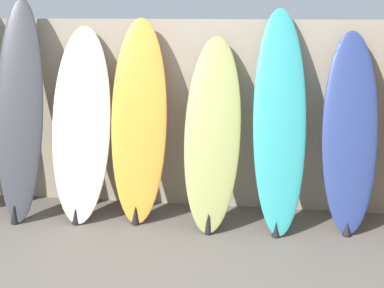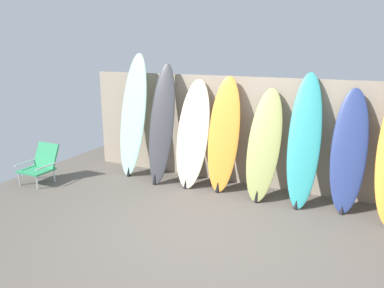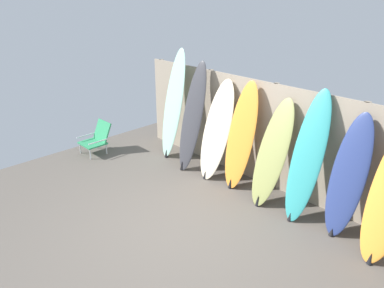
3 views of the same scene
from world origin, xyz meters
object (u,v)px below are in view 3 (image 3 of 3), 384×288
surfboard_seafoam_0 (173,105)px  surfboard_cream_2 (217,131)px  surfboard_teal_5 (307,157)px  surfboard_navy_6 (348,177)px  surfboard_olive_4 (272,154)px  surfboard_orange_3 (241,137)px  surfboard_charcoal_1 (192,117)px  beach_chair (97,138)px

surfboard_seafoam_0 → surfboard_cream_2: 1.21m
surfboard_teal_5 → surfboard_navy_6: size_ratio=1.11×
surfboard_cream_2 → surfboard_teal_5: size_ratio=0.91×
surfboard_olive_4 → surfboard_teal_5: (0.58, 0.02, 0.13)m
surfboard_teal_5 → surfboard_orange_3: bearing=178.6°
surfboard_charcoal_1 → surfboard_navy_6: surfboard_charcoal_1 is taller
surfboard_teal_5 → surfboard_navy_6: (0.61, 0.04, -0.09)m
surfboard_seafoam_0 → beach_chair: surfboard_seafoam_0 is taller
surfboard_teal_5 → surfboard_navy_6: 0.61m
surfboard_seafoam_0 → surfboard_cream_2: (1.19, -0.02, -0.21)m
surfboard_seafoam_0 → surfboard_navy_6: size_ratio=1.25×
surfboard_charcoal_1 → surfboard_olive_4: surfboard_charcoal_1 is taller
surfboard_teal_5 → beach_chair: bearing=-166.1°
surfboard_navy_6 → surfboard_cream_2: bearing=-179.5°
surfboard_teal_5 → beach_chair: 4.35m
surfboard_navy_6 → beach_chair: surfboard_navy_6 is taller
surfboard_cream_2 → surfboard_seafoam_0: bearing=178.8°
surfboard_cream_2 → surfboard_olive_4: surfboard_cream_2 is taller
surfboard_cream_2 → surfboard_teal_5: surfboard_teal_5 is taller
surfboard_charcoal_1 → surfboard_teal_5: (2.35, 0.05, -0.04)m
surfboard_olive_4 → beach_chair: size_ratio=2.60×
surfboard_charcoal_1 → beach_chair: size_ratio=3.11×
surfboard_olive_4 → surfboard_seafoam_0: bearing=178.5°
surfboard_cream_2 → surfboard_charcoal_1: bearing=-173.6°
surfboard_orange_3 → beach_chair: 3.16m
surfboard_seafoam_0 → surfboard_olive_4: (2.40, -0.06, -0.25)m
surfboard_seafoam_0 → surfboard_navy_6: bearing=-0.0°
surfboard_seafoam_0 → surfboard_orange_3: size_ratio=1.19×
surfboard_seafoam_0 → surfboard_orange_3: 1.74m
surfboard_cream_2 → surfboard_teal_5: (1.79, -0.02, 0.09)m
surfboard_seafoam_0 → surfboard_olive_4: 2.41m
surfboard_teal_5 → surfboard_cream_2: bearing=179.5°
surfboard_charcoal_1 → beach_chair: (-1.83, -0.99, -0.66)m
surfboard_charcoal_1 → surfboard_olive_4: size_ratio=1.20×
surfboard_seafoam_0 → surfboard_teal_5: surfboard_seafoam_0 is taller
surfboard_cream_2 → surfboard_navy_6: bearing=0.5°
surfboard_orange_3 → surfboard_teal_5: size_ratio=0.95×
surfboard_charcoal_1 → beach_chair: bearing=-151.6°
surfboard_cream_2 → surfboard_olive_4: size_ratio=1.05×
surfboard_olive_4 → surfboard_navy_6: size_ratio=0.97×
surfboard_teal_5 → surfboard_navy_6: surfboard_teal_5 is taller
surfboard_cream_2 → surfboard_orange_3: bearing=1.4°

